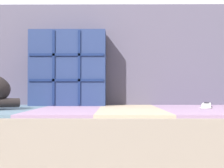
# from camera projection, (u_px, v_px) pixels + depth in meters

# --- Properties ---
(couch) EXTENTS (2.14, 0.90, 0.37)m
(couch) POSITION_uv_depth(u_px,v_px,m) (159.00, 153.00, 1.44)
(couch) COLOR brown
(couch) RESTS_ON ground_plane
(sofa_backrest) EXTENTS (2.09, 0.14, 0.52)m
(sofa_backrest) POSITION_uv_depth(u_px,v_px,m) (150.00, 56.00, 1.83)
(sofa_backrest) COLOR #514C60
(sofa_backrest) RESTS_ON couch
(throw_pillow_quilted) EXTENTS (0.37, 0.14, 0.37)m
(throw_pillow_quilted) POSITION_uv_depth(u_px,v_px,m) (68.00, 68.00, 1.69)
(throw_pillow_quilted) COLOR navy
(throw_pillow_quilted) RESTS_ON couch
(game_remote_far) EXTENTS (0.10, 0.21, 0.02)m
(game_remote_far) POSITION_uv_depth(u_px,v_px,m) (206.00, 105.00, 1.50)
(game_remote_far) COLOR white
(game_remote_far) RESTS_ON couch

